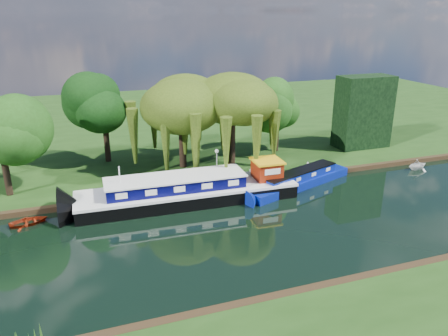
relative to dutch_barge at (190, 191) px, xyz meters
name	(u,v)px	position (x,y,z in m)	size (l,w,h in m)	color
ground	(256,229)	(3.22, -6.46, -0.96)	(120.00, 120.00, 0.00)	black
far_bank	(162,122)	(3.22, 27.54, -0.73)	(120.00, 52.00, 0.45)	#17340E
dutch_barge	(190,191)	(0.00, 0.00, 0.00)	(18.42, 4.73, 3.86)	black
narrowboat	(300,180)	(10.27, -0.12, -0.35)	(11.61, 5.73, 1.70)	navy
red_dinghy	(29,224)	(-12.57, 0.00, -0.96)	(1.94, 2.72, 0.56)	maroon
white_cruiser	(417,169)	(23.71, -0.02, -0.96)	(1.97, 2.29, 1.20)	silver
willow_left	(181,105)	(1.30, 7.43, 5.67)	(7.09, 7.09, 8.50)	black
willow_right	(232,108)	(5.60, 5.12, 5.58)	(6.84, 6.84, 8.34)	black
tree_far_mid	(103,106)	(-5.60, 11.66, 5.27)	(5.12, 5.12, 8.37)	black
tree_far_right	(278,108)	(12.37, 9.17, 4.29)	(4.25, 4.25, 6.96)	black
conifer_hedge	(363,112)	(22.22, 7.54, 3.49)	(6.00, 3.00, 8.00)	black
lamppost	(217,155)	(3.72, 4.04, 1.46)	(0.36, 0.36, 2.56)	silver
mooring_posts	(214,179)	(2.72, 1.94, -0.01)	(19.16, 0.16, 1.00)	silver
reeds_near	(405,258)	(10.09, -14.04, -0.41)	(33.70, 1.50, 1.10)	#1A4813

